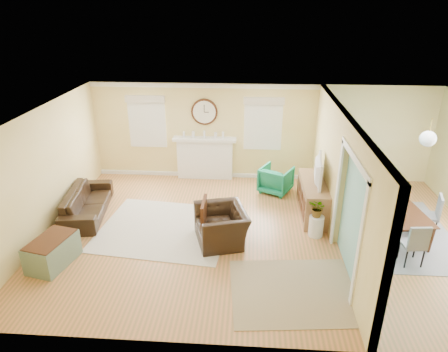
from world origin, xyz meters
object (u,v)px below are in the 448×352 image
(eames_chair, at_px, (221,226))
(sofa, at_px, (87,203))
(credenza, at_px, (313,198))
(dining_table, at_px, (395,220))
(green_chair, at_px, (276,180))

(eames_chair, bearing_deg, sofa, -123.02)
(eames_chair, height_order, credenza, credenza)
(sofa, xyz_separation_m, dining_table, (6.79, -0.35, -0.00))
(eames_chair, distance_m, green_chair, 2.69)
(eames_chair, height_order, green_chair, eames_chair)
(eames_chair, distance_m, credenza, 2.38)
(sofa, distance_m, credenza, 5.18)
(eames_chair, bearing_deg, credenza, 105.50)
(credenza, bearing_deg, dining_table, -23.64)
(green_chair, bearing_deg, dining_table, 169.89)
(eames_chair, bearing_deg, dining_table, 81.82)
(dining_table, bearing_deg, eames_chair, 91.18)
(credenza, relative_size, dining_table, 0.98)
(green_chair, height_order, credenza, credenza)
(green_chair, distance_m, credenza, 1.37)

